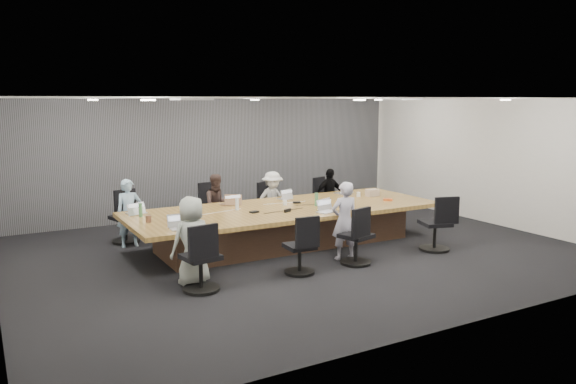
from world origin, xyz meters
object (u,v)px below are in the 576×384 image
laptop_2 (285,199)px  person_3 (329,195)px  chair_4 (201,262)px  person_2 (272,200)px  person_4 (192,241)px  snack_packet (388,199)px  laptop_4 (180,229)px  chair_6 (356,240)px  mug_brown (148,219)px  chair_7 (435,228)px  laptop_6 (327,212)px  bottle_green_right (316,199)px  person_0 (129,213)px  canvas_bag (372,193)px  chair_3 (321,203)px  laptop_3 (343,193)px  person_1 (218,205)px  stapler (287,210)px  chair_5 (300,251)px  bottle_clear (237,204)px  conference_table (285,225)px  laptop_0 (136,213)px  chair_0 (125,222)px  chair_2 (265,210)px  bottle_green_left (141,210)px  laptop_1 (228,204)px  person_6 (344,221)px

laptop_2 → person_3: bearing=-171.8°
chair_4 → person_2: person_2 is taller
person_4 → snack_packet: (4.54, 0.97, 0.08)m
person_2 → laptop_4: person_2 is taller
chair_6 → mug_brown: bearing=136.0°
laptop_2 → chair_7: bearing=113.4°
snack_packet → person_2: bearing=135.4°
laptop_6 → snack_packet: 1.80m
bottle_green_right → chair_4: bearing=-152.6°
person_0 → canvas_bag: 5.01m
chair_6 → person_3: (1.46, 3.05, 0.20)m
chair_3 → chair_4: chair_4 is taller
laptop_3 → bottle_green_right: bottle_green_right is taller
person_1 → canvas_bag: size_ratio=4.70×
chair_7 → snack_packet: bearing=109.7°
person_3 → stapler: size_ratio=7.67×
person_3 → laptop_3: person_3 is taller
chair_3 → mug_brown: bearing=1.8°
chair_5 → bottle_clear: 1.97m
conference_table → chair_6: size_ratio=7.30×
person_2 → person_4: 3.88m
laptop_0 → laptop_6: same height
chair_0 → person_1: 1.85m
person_2 → canvas_bag: bearing=-36.6°
chair_5 → bottle_green_right: bearing=53.9°
chair_2 → laptop_6: size_ratio=2.03×
chair_6 → chair_2: bearing=74.5°
person_3 → bottle_green_left: person_3 is taller
laptop_1 → laptop_3: bearing=-167.9°
chair_5 → laptop_1: laptop_1 is taller
laptop_1 → laptop_2: bearing=-167.9°
laptop_0 → chair_2: bearing=-176.3°
conference_table → bottle_clear: bottle_clear is taller
chair_0 → person_2: (3.07, -0.35, 0.21)m
person_4 → stapler: bearing=-166.2°
chair_0 → snack_packet: bearing=140.4°
person_2 → conference_table: bearing=-111.4°
laptop_2 → snack_packet: 2.12m
conference_table → chair_3: size_ratio=8.23×
chair_2 → person_6: (0.00, -3.05, 0.33)m
laptop_1 → bottle_green_left: bottle_green_left is taller
chair_3 → laptop_0: (-4.54, -0.90, 0.38)m
chair_2 → mug_brown: bearing=9.6°
person_1 → person_4: bearing=-116.1°
chair_3 → laptop_3: 0.98m
laptop_3 → bottle_clear: 2.88m
laptop_0 → mug_brown: size_ratio=2.92×
chair_2 → person_4: size_ratio=0.53×
laptop_1 → laptop_0: bearing=12.1°
snack_packet → chair_6: bearing=-143.0°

